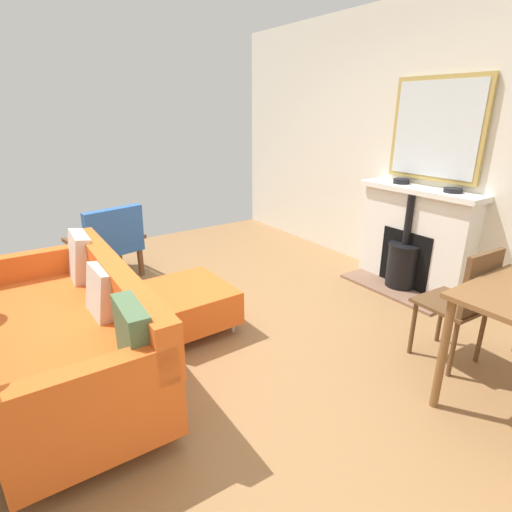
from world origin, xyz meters
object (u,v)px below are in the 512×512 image
at_px(mantel_bowl_near, 401,181).
at_px(dining_chair_near_fireplace, 465,299).
at_px(fireplace, 412,243).
at_px(mantel_bowl_far, 453,190).
at_px(sofa, 75,332).
at_px(armchair_accent, 109,240).
at_px(ottoman, 187,303).

relative_size(mantel_bowl_near, dining_chair_near_fireplace, 0.17).
height_order(fireplace, dining_chair_near_fireplace, fireplace).
distance_m(mantel_bowl_near, mantel_bowl_far, 0.55).
bearing_deg(dining_chair_near_fireplace, mantel_bowl_near, -125.74).
xyz_separation_m(sofa, armchair_accent, (-0.67, -1.58, 0.09)).
distance_m(fireplace, sofa, 3.12).
distance_m(mantel_bowl_near, sofa, 3.21).
relative_size(mantel_bowl_far, armchair_accent, 0.20).
bearing_deg(mantel_bowl_far, sofa, -10.96).
height_order(mantel_bowl_far, armchair_accent, mantel_bowl_far).
bearing_deg(mantel_bowl_far, mantel_bowl_near, -90.00).
relative_size(fireplace, mantel_bowl_near, 8.00).
distance_m(mantel_bowl_near, armchair_accent, 3.03).
xyz_separation_m(mantel_bowl_far, ottoman, (2.26, -0.80, -0.81)).
bearing_deg(sofa, ottoman, -167.50).
bearing_deg(ottoman, dining_chair_near_fireplace, 131.31).
bearing_deg(fireplace, mantel_bowl_far, 96.33).
distance_m(fireplace, armchair_accent, 3.08).
relative_size(ottoman, dining_chair_near_fireplace, 0.81).
relative_size(fireplace, ottoman, 1.72).
xyz_separation_m(fireplace, sofa, (3.10, -0.30, -0.11)).
xyz_separation_m(mantel_bowl_near, armchair_accent, (2.47, -1.64, -0.61)).
xyz_separation_m(sofa, dining_chair_near_fireplace, (-2.22, 1.33, 0.16)).
bearing_deg(dining_chair_near_fireplace, armchair_accent, -61.94).
height_order(fireplace, mantel_bowl_far, mantel_bowl_far).
bearing_deg(mantel_bowl_near, mantel_bowl_far, 90.00).
bearing_deg(ottoman, sofa, 12.50).
bearing_deg(ottoman, mantel_bowl_far, 160.44).
relative_size(sofa, armchair_accent, 2.47).
xyz_separation_m(mantel_bowl_far, dining_chair_near_fireplace, (0.92, 0.73, -0.52)).
xyz_separation_m(fireplace, mantel_bowl_near, (-0.03, -0.24, 0.58)).
xyz_separation_m(sofa, ottoman, (-0.88, -0.19, -0.12)).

